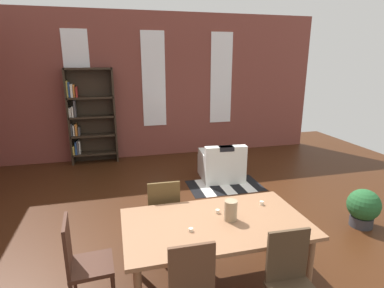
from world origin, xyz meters
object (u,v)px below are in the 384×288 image
Objects in this scene: dining_table at (216,228)px; dining_chair_near_right at (292,284)px; bookshelf_tall at (89,116)px; vase_on_table at (231,210)px; dining_chair_head_left at (82,261)px; armchair_white at (222,165)px; potted_plant_by_shelf at (363,207)px; dining_chair_far_left at (163,212)px.

dining_table is 0.88m from dining_chair_near_right.
dining_table is 4.82m from bookshelf_tall.
dining_chair_head_left is (-1.46, -0.00, -0.33)m from vase_on_table.
dining_chair_head_left is at bearing -87.92° from bookshelf_tall.
bookshelf_tall reaches higher than dining_table.
armchair_white is (2.56, -1.74, -0.81)m from bookshelf_tall.
potted_plant_by_shelf is (3.73, 0.60, -0.22)m from dining_chair_head_left.
dining_chair_head_left is 0.44× the size of bookshelf_tall.
dining_chair_far_left is at bearing 119.25° from dining_table.
potted_plant_by_shelf is (2.00, 1.35, -0.22)m from dining_chair_near_right.
dining_table is at bearing -60.75° from dining_chair_far_left.
armchair_white is 1.54× the size of potted_plant_by_shelf.
dining_chair_far_left reaches higher than dining_table.
vase_on_table and dining_chair_head_left have the same top height.
dining_chair_far_left is at bearing 40.59° from dining_chair_head_left.
dining_chair_far_left reaches higher than armchair_white.
potted_plant_by_shelf is at bearing 33.96° from dining_chair_near_right.
dining_table is 2.52m from potted_plant_by_shelf.
potted_plant_by_shelf is (2.84, -0.16, -0.22)m from dining_chair_far_left.
dining_chair_near_right is 1.73m from dining_chair_far_left.
bookshelf_tall is (-1.05, 3.82, 0.57)m from dining_chair_far_left.
dining_chair_far_left is at bearing 127.49° from vase_on_table.
dining_table is 0.87× the size of bookshelf_tall.
armchair_white is at bearing 71.75° from vase_on_table.
bookshelf_tall is at bearing 105.38° from dining_chair_far_left.
armchair_white is (1.51, 2.08, -0.23)m from dining_chair_far_left.
vase_on_table is at bearing 109.51° from dining_chair_near_right.
bookshelf_tall is at bearing 145.81° from armchair_white.
dining_chair_near_right is 1.88m from dining_chair_head_left.
dining_chair_near_right is 1.11× the size of armchair_white.
vase_on_table and dining_chair_near_right have the same top height.
dining_chair_head_left is 3.72m from armchair_white.
dining_chair_near_right is 1.00× the size of dining_chair_far_left.
dining_chair_far_left is 1.16m from dining_chair_head_left.
dining_chair_near_right and dining_chair_far_left have the same top height.
potted_plant_by_shelf is (2.42, 0.59, -0.36)m from dining_table.
bookshelf_tall is (-1.63, 4.57, 0.24)m from vase_on_table.
dining_chair_head_left is (-1.73, 0.75, 0.00)m from dining_chair_near_right.
bookshelf_tall is at bearing 109.60° from vase_on_table.
vase_on_table is 0.25× the size of armchair_white.
dining_chair_near_right is 1.70× the size of potted_plant_by_shelf.
armchair_white is at bearing 53.98° from dining_chair_far_left.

